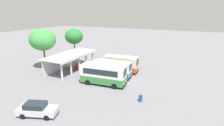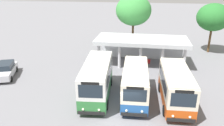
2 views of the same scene
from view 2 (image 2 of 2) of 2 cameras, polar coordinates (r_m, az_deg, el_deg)
The scene contains 11 objects.
ground_plane at distance 18.66m, azimuth 3.12°, elevation -13.73°, with size 180.00×180.00×0.00m, color slate.
city_bus_nearest_orange at distance 20.86m, azimuth -3.85°, elevation -3.90°, with size 2.99×7.68×3.37m.
city_bus_second_in_row at distance 20.51m, azimuth 5.96°, elevation -4.89°, with size 2.59×7.01×3.08m.
city_bus_middle_cream at distance 20.47m, azimuth 15.96°, elevation -5.58°, with size 2.66×6.94×3.16m.
parked_car_flank at distance 28.05m, azimuth -25.55°, elevation -1.61°, with size 3.19×4.84×1.62m.
terminal_canopy at distance 29.45m, azimuth 7.56°, elevation 4.90°, with size 11.65×5.03×3.40m.
waiting_chair_end_by_column at distance 28.73m, azimuth 6.68°, elevation 0.25°, with size 0.45×0.45×0.86m.
waiting_chair_second_from_end at distance 28.82m, azimuth 8.00°, elevation 0.25°, with size 0.45×0.45×0.86m.
waiting_chair_middle_seat at distance 28.85m, azimuth 9.30°, elevation 0.20°, with size 0.45×0.45×0.86m.
roadside_tree_behind_canopy at distance 33.79m, azimuth 5.52°, elevation 13.22°, with size 5.22×5.22×8.35m.
roadside_tree_east_of_canopy at distance 36.01m, azimuth 24.47°, elevation 10.57°, with size 4.69×4.69×7.27m.
Camera 2 is at (1.50, -15.28, 10.61)m, focal length 35.77 mm.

